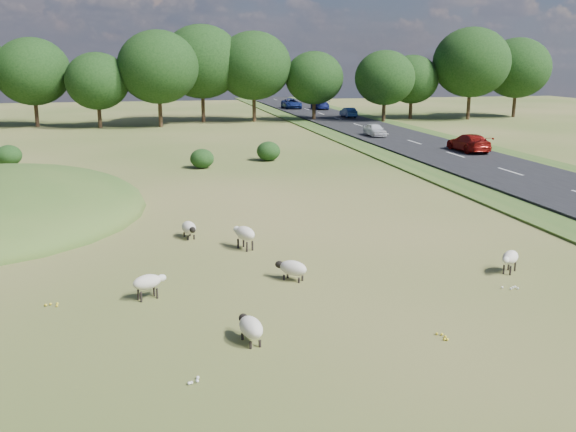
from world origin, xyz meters
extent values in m
plane|color=#35571B|center=(0.00, 20.00, 0.00)|extent=(160.00, 160.00, 0.00)
cube|color=black|center=(20.00, 30.00, 0.12)|extent=(8.00, 150.00, 0.25)
cylinder|color=black|center=(-15.94, 56.24, 1.80)|extent=(0.44, 0.44, 3.61)
ellipsoid|color=black|center=(-15.94, 56.24, 6.21)|extent=(8.41, 8.41, 7.57)
cylinder|color=black|center=(-8.82, 53.43, 1.51)|extent=(0.44, 0.44, 3.02)
ellipsoid|color=black|center=(-8.82, 53.43, 5.20)|extent=(7.04, 7.04, 6.34)
cylinder|color=black|center=(-2.08, 52.98, 1.95)|extent=(0.44, 0.44, 3.90)
ellipsoid|color=black|center=(-2.08, 52.98, 6.71)|extent=(9.09, 9.09, 8.18)
cylinder|color=black|center=(3.25, 57.90, 2.11)|extent=(0.44, 0.44, 4.22)
ellipsoid|color=black|center=(3.25, 57.90, 7.27)|extent=(9.85, 9.85, 8.86)
cylinder|color=black|center=(9.45, 56.94, 1.97)|extent=(0.44, 0.44, 3.94)
ellipsoid|color=black|center=(9.45, 56.94, 6.79)|extent=(9.20, 9.20, 8.28)
cylinder|color=black|center=(16.87, 56.01, 1.54)|extent=(0.44, 0.44, 3.09)
ellipsoid|color=black|center=(16.87, 56.01, 5.32)|extent=(7.20, 7.20, 6.48)
cylinder|color=black|center=(24.77, 52.46, 1.56)|extent=(0.44, 0.44, 3.12)
ellipsoid|color=black|center=(24.77, 52.46, 5.38)|extent=(7.29, 7.29, 6.56)
cylinder|color=black|center=(29.90, 56.26, 1.47)|extent=(0.44, 0.44, 2.93)
ellipsoid|color=black|center=(29.90, 56.26, 5.05)|extent=(6.84, 6.84, 6.16)
cylinder|color=black|center=(36.86, 53.95, 2.08)|extent=(0.44, 0.44, 4.16)
ellipsoid|color=black|center=(36.86, 53.95, 7.17)|extent=(9.71, 9.71, 8.74)
cylinder|color=black|center=(44.55, 55.89, 1.87)|extent=(0.44, 0.44, 3.74)
ellipsoid|color=black|center=(44.55, 55.89, 6.43)|extent=(8.72, 8.72, 7.84)
ellipsoid|color=black|center=(0.00, 23.31, 0.69)|extent=(1.70, 1.70, 1.39)
ellipsoid|color=black|center=(5.28, 25.68, 0.74)|extent=(1.81, 1.81, 1.48)
ellipsoid|color=black|center=(-13.70, 27.52, 0.76)|extent=(1.85, 1.85, 1.52)
ellipsoid|color=beige|center=(8.92, -2.27, 0.59)|extent=(1.04, 1.01, 0.49)
ellipsoid|color=silver|center=(8.53, -2.61, 0.62)|extent=(0.38, 0.38, 0.24)
cylinder|color=black|center=(8.79, -2.54, 0.17)|extent=(0.07, 0.07, 0.35)
cylinder|color=black|center=(8.63, -2.37, 0.17)|extent=(0.07, 0.07, 0.35)
cylinder|color=black|center=(9.20, -2.18, 0.17)|extent=(0.07, 0.07, 0.35)
cylinder|color=black|center=(9.05, -2.00, 0.17)|extent=(0.07, 0.07, 0.35)
ellipsoid|color=beige|center=(-1.30, -6.17, 0.48)|extent=(0.78, 1.16, 0.55)
ellipsoid|color=black|center=(-1.42, -5.60, 0.51)|extent=(0.33, 0.39, 0.28)
cylinder|color=black|center=(-1.49, -5.89, 0.10)|extent=(0.08, 0.08, 0.20)
cylinder|color=black|center=(-1.23, -5.83, 0.10)|extent=(0.08, 0.08, 0.20)
cylinder|color=black|center=(-1.36, -6.50, 0.10)|extent=(0.08, 0.08, 0.20)
cylinder|color=black|center=(-1.10, -6.45, 0.10)|extent=(0.08, 0.08, 0.20)
ellipsoid|color=beige|center=(-0.08, 2.76, 0.68)|extent=(1.00, 1.24, 0.56)
ellipsoid|color=silver|center=(-0.34, 3.29, 0.72)|extent=(0.40, 0.44, 0.28)
cylinder|color=black|center=(-0.34, 2.98, 0.20)|extent=(0.08, 0.08, 0.40)
cylinder|color=black|center=(-0.09, 3.10, 0.20)|extent=(0.08, 0.08, 0.40)
cylinder|color=black|center=(-0.06, 2.41, 0.20)|extent=(0.08, 0.08, 0.40)
cylinder|color=black|center=(0.19, 2.53, 0.20)|extent=(0.08, 0.08, 0.40)
ellipsoid|color=beige|center=(-4.05, -2.13, 0.59)|extent=(1.07, 0.83, 0.49)
ellipsoid|color=silver|center=(-3.57, -1.93, 0.62)|extent=(0.37, 0.33, 0.24)
cylinder|color=black|center=(-3.84, -1.92, 0.17)|extent=(0.07, 0.07, 0.35)
cylinder|color=black|center=(-3.74, -2.14, 0.17)|extent=(0.07, 0.07, 0.35)
cylinder|color=black|center=(-4.35, -2.13, 0.17)|extent=(0.07, 0.07, 0.35)
cylinder|color=black|center=(-4.25, -2.35, 0.17)|extent=(0.07, 0.07, 0.35)
ellipsoid|color=beige|center=(0.99, -1.39, 0.46)|extent=(1.14, 1.11, 0.53)
ellipsoid|color=black|center=(0.58, -1.01, 0.50)|extent=(0.42, 0.41, 0.27)
cylinder|color=black|center=(0.68, -1.28, 0.10)|extent=(0.08, 0.08, 0.19)
cylinder|color=black|center=(0.85, -1.09, 0.10)|extent=(0.08, 0.08, 0.19)
cylinder|color=black|center=(1.13, -1.69, 0.10)|extent=(0.08, 0.08, 0.19)
cylinder|color=black|center=(1.30, -1.50, 0.10)|extent=(0.08, 0.08, 0.19)
ellipsoid|color=beige|center=(-2.21, 4.98, 0.47)|extent=(0.77, 1.15, 0.54)
ellipsoid|color=black|center=(-2.09, 4.42, 0.50)|extent=(0.32, 0.39, 0.27)
cylinder|color=black|center=(-2.02, 4.71, 0.10)|extent=(0.08, 0.08, 0.20)
cylinder|color=black|center=(-2.28, 4.65, 0.10)|extent=(0.08, 0.08, 0.20)
cylinder|color=black|center=(-2.15, 5.31, 0.10)|extent=(0.08, 0.08, 0.20)
cylinder|color=black|center=(-2.41, 5.25, 0.10)|extent=(0.08, 0.08, 0.20)
imported|color=navy|center=(21.90, 57.63, 0.87)|extent=(1.31, 3.76, 1.24)
imported|color=white|center=(18.10, 37.26, 0.86)|extent=(1.45, 3.61, 1.23)
imported|color=navy|center=(18.10, 74.06, 0.98)|extent=(2.41, 5.23, 1.45)
imported|color=navy|center=(21.90, 71.51, 0.95)|extent=(1.96, 4.82, 1.40)
imported|color=maroon|center=(21.90, 25.48, 0.96)|extent=(1.99, 4.89, 1.42)
camera|label=1|loc=(-3.84, -22.30, 7.62)|focal=40.00mm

